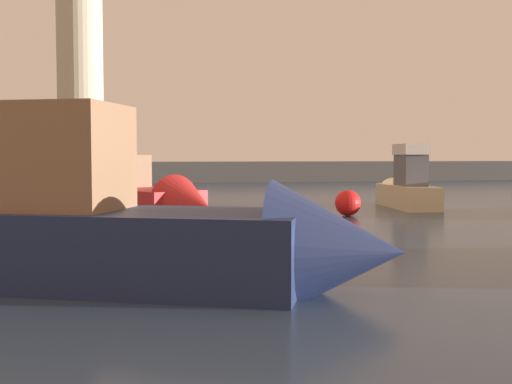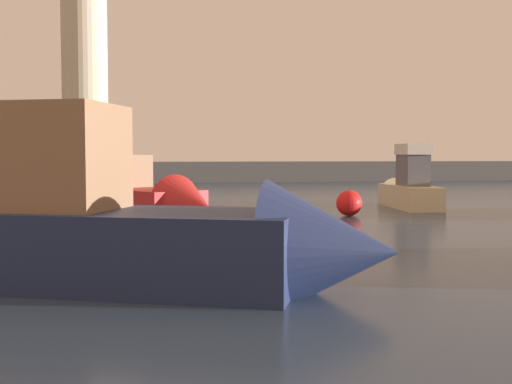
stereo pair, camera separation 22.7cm
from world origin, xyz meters
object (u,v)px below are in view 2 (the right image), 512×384
(motorboat_1, at_px, (406,188))
(mooring_buoy, at_px, (349,203))
(lighthouse, at_px, (85,69))
(sailboat_moored, at_px, (10,194))
(motorboat_0, at_px, (163,232))
(motorboat_6, at_px, (146,199))

(motorboat_1, relative_size, mooring_buoy, 6.09)
(lighthouse, distance_m, sailboat_moored, 29.60)
(motorboat_0, xyz_separation_m, mooring_buoy, (8.49, 13.08, -0.54))
(lighthouse, height_order, mooring_buoy, lighthouse)
(mooring_buoy, bearing_deg, sailboat_moored, 147.73)
(motorboat_1, bearing_deg, motorboat_0, -127.15)
(motorboat_0, height_order, motorboat_1, motorboat_0)
(lighthouse, height_order, motorboat_0, lighthouse)
(motorboat_6, xyz_separation_m, mooring_buoy, (8.43, -0.49, -0.26))
(lighthouse, distance_m, mooring_buoy, 40.87)
(mooring_buoy, bearing_deg, motorboat_6, 176.66)
(sailboat_moored, bearing_deg, mooring_buoy, -32.27)
(motorboat_0, distance_m, motorboat_6, 13.58)
(motorboat_0, height_order, sailboat_moored, sailboat_moored)
(lighthouse, distance_m, motorboat_1, 38.99)
(sailboat_moored, height_order, mooring_buoy, sailboat_moored)
(motorboat_1, xyz_separation_m, motorboat_6, (-12.83, -3.43, -0.15))
(motorboat_6, height_order, mooring_buoy, motorboat_6)
(motorboat_1, xyz_separation_m, mooring_buoy, (-4.39, -3.92, -0.42))
(lighthouse, bearing_deg, mooring_buoy, -70.58)
(motorboat_0, distance_m, sailboat_moored, 23.69)
(lighthouse, bearing_deg, motorboat_0, -84.71)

